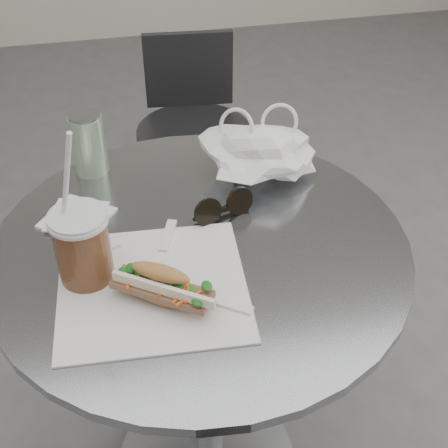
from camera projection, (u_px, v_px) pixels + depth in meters
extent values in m
cylinder|color=slate|center=(204.00, 372.00, 1.36)|extent=(0.08, 0.08, 0.71)
cylinder|color=slate|center=(200.00, 248.00, 1.13)|extent=(0.76, 0.76, 0.02)
cylinder|color=#2C2C2E|center=(197.00, 234.00, 2.28)|extent=(0.33, 0.33, 0.02)
cylinder|color=#2C2C2E|center=(196.00, 188.00, 2.15)|extent=(0.06, 0.06, 0.44)
cylinder|color=#2C2C2E|center=(194.00, 133.00, 2.01)|extent=(0.37, 0.37, 0.02)
cube|color=#2C2C2E|center=(189.00, 70.00, 2.06)|extent=(0.29, 0.05, 0.25)
cube|color=white|center=(153.00, 286.00, 1.04)|extent=(0.33, 0.31, 0.00)
ellipsoid|color=#AB7C40|center=(163.00, 297.00, 1.00)|extent=(0.21, 0.17, 0.02)
cube|color=brown|center=(162.00, 289.00, 0.99)|extent=(0.16, 0.13, 0.01)
ellipsoid|color=#AB7C40|center=(160.00, 275.00, 0.98)|extent=(0.21, 0.18, 0.04)
cylinder|color=brown|center=(83.00, 250.00, 1.02)|extent=(0.09, 0.09, 0.12)
cylinder|color=silver|center=(77.00, 218.00, 0.98)|extent=(0.10, 0.10, 0.01)
cylinder|color=white|center=(66.00, 193.00, 0.95)|extent=(0.06, 0.04, 0.23)
cylinder|color=black|center=(208.00, 213.00, 1.15)|extent=(0.06, 0.03, 0.06)
cylinder|color=black|center=(240.00, 201.00, 1.18)|extent=(0.06, 0.03, 0.06)
cube|color=black|center=(224.00, 210.00, 1.17)|extent=(0.02, 0.01, 0.01)
cube|color=white|center=(77.00, 218.00, 1.18)|extent=(0.16, 0.16, 0.01)
cube|color=white|center=(77.00, 216.00, 1.18)|extent=(0.13, 0.13, 0.00)
cylinder|color=#68A761|center=(89.00, 144.00, 1.27)|extent=(0.07, 0.07, 0.13)
cylinder|color=slate|center=(84.00, 116.00, 1.23)|extent=(0.06, 0.06, 0.00)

